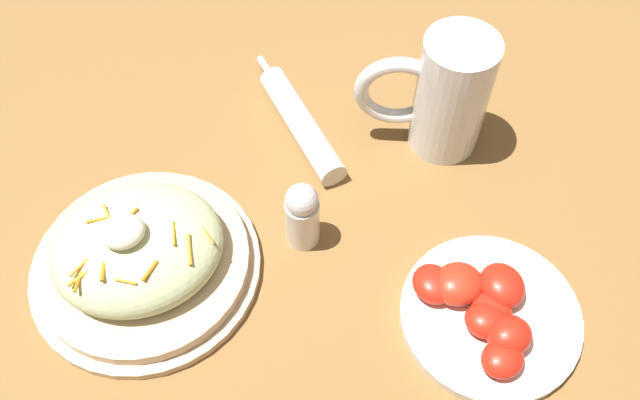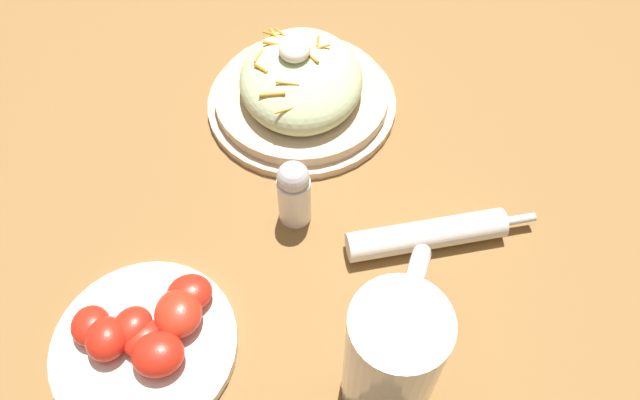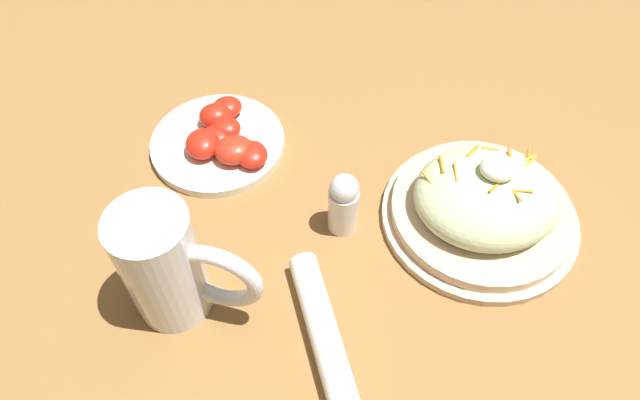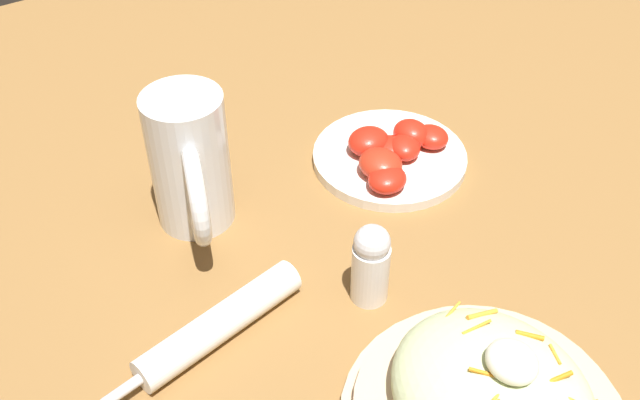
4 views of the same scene
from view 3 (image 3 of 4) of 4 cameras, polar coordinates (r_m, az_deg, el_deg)
name	(u,v)px [view 3 (image 3 of 4)]	position (r m, az deg, el deg)	size (l,w,h in m)	color
ground_plane	(269,178)	(0.75, -5.04, 2.18)	(1.43, 1.43, 0.00)	olive
salad_plate	(484,204)	(0.71, 15.87, -0.35)	(0.24, 0.24, 0.10)	#D1B28E
beer_mug	(169,270)	(0.61, -14.72, -6.68)	(0.15, 0.08, 0.15)	white
napkin_roll	(323,330)	(0.62, 0.28, -12.69)	(0.06, 0.21, 0.03)	white
tomato_plate	(221,140)	(0.78, -9.78, 5.90)	(0.18, 0.18, 0.04)	white
salt_shaker	(343,203)	(0.67, 2.33, -0.28)	(0.04, 0.04, 0.09)	white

